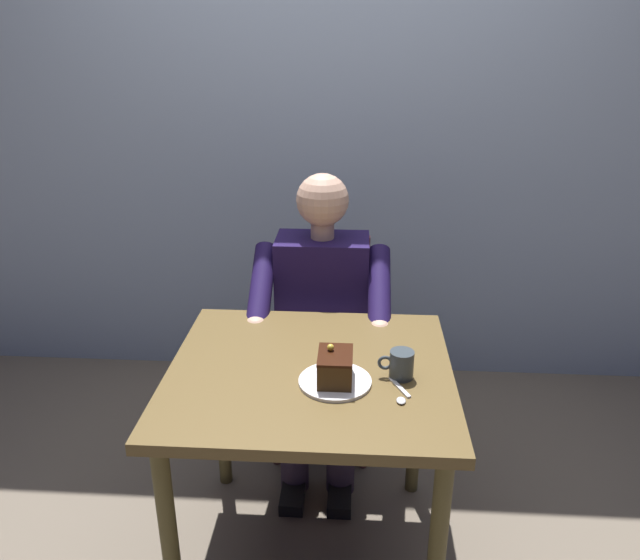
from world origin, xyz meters
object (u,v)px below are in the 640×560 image
(dining_table, at_px, (310,396))
(dessert_spoon, at_px, (400,394))
(cake_slice, at_px, (335,367))
(coffee_cup, at_px, (401,364))
(chair, at_px, (324,333))
(seated_person, at_px, (321,323))

(dining_table, height_order, dessert_spoon, dessert_spoon)
(cake_slice, distance_m, coffee_cup, 0.20)
(coffee_cup, relative_size, dessert_spoon, 0.76)
(chair, height_order, seated_person, seated_person)
(dining_table, relative_size, seated_person, 0.72)
(dessert_spoon, bearing_deg, chair, -72.67)
(chair, xyz_separation_m, cake_slice, (-0.08, 0.79, 0.30))
(dining_table, distance_m, dessert_spoon, 0.31)
(dessert_spoon, bearing_deg, dining_table, -26.82)
(dining_table, xyz_separation_m, chair, (0.00, -0.72, -0.15))
(chair, bearing_deg, dining_table, 90.00)
(cake_slice, bearing_deg, coffee_cup, -167.17)
(dessert_spoon, bearing_deg, seated_person, -68.57)
(cake_slice, height_order, coffee_cup, cake_slice)
(seated_person, relative_size, cake_slice, 8.96)
(chair, distance_m, dessert_spoon, 0.93)
(chair, relative_size, cake_slice, 6.63)
(cake_slice, xyz_separation_m, dessert_spoon, (-0.19, 0.06, -0.05))
(chair, relative_size, dessert_spoon, 6.32)
(chair, height_order, cake_slice, chair)
(seated_person, xyz_separation_m, coffee_cup, (-0.27, 0.58, 0.16))
(seated_person, bearing_deg, dining_table, 90.00)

